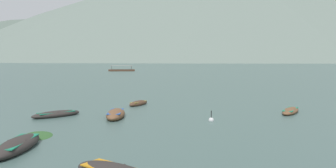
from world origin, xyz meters
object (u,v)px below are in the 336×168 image
Objects in this scene: rowboat_0 at (116,114)px; rowboat_5 at (17,145)px; mooring_buoy at (211,120)px; rowboat_2 at (138,103)px; ferry_0 at (122,70)px; rowboat_8 at (290,111)px; rowboat_7 at (56,114)px.

rowboat_0 is 9.87m from rowboat_5.
rowboat_5 is 13.15m from mooring_buoy.
rowboat_2 is 104.71m from ferry_0.
rowboat_0 is 1.27× the size of rowboat_2.
rowboat_7 is at bearing -175.45° from rowboat_8.
mooring_buoy is (-7.31, -3.73, -0.07)m from rowboat_8.
rowboat_0 is at bearing -83.00° from ferry_0.
rowboat_2 is (1.25, 7.01, -0.07)m from rowboat_0.
ferry_0 is 12.38× the size of mooring_buoy.
rowboat_2 is 10.59m from mooring_buoy.
mooring_buoy is at bearing -152.97° from rowboat_8.
rowboat_5 is at bearing -111.14° from rowboat_0.
rowboat_7 is 110.54m from ferry_0.
rowboat_8 is (14.56, 2.01, -0.08)m from rowboat_0.
rowboat_2 is 0.29× the size of ferry_0.
rowboat_2 is at bearing 47.30° from rowboat_7.
rowboat_7 is at bearing -132.70° from rowboat_2.
rowboat_5 is 1.12× the size of rowboat_8.
ferry_0 is (-14.84, 103.65, 0.27)m from rowboat_2.
rowboat_8 is (13.30, -5.00, -0.02)m from rowboat_2.
rowboat_5 is 1.20× the size of rowboat_7.
rowboat_2 is at bearing 159.40° from rowboat_8.
rowboat_0 reaches higher than rowboat_5.
rowboat_2 is 0.86× the size of rowboat_7.
rowboat_2 is at bearing 79.87° from rowboat_0.
rowboat_0 is at bearing -5.67° from rowboat_7.
mooring_buoy is (7.24, -1.72, -0.15)m from rowboat_0.
rowboat_8 is (19.34, 1.54, -0.02)m from rowboat_7.
rowboat_8 is at bearing 7.87° from rowboat_0.
ferry_0 is 114.30m from mooring_buoy.
rowboat_0 is 7.12m from rowboat_2.
ferry_0 is (-8.81, 110.19, 0.26)m from rowboat_7.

